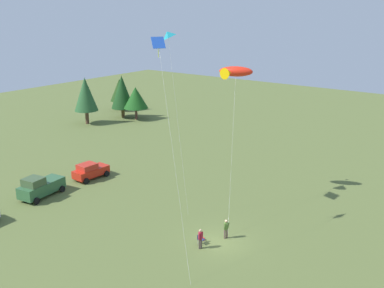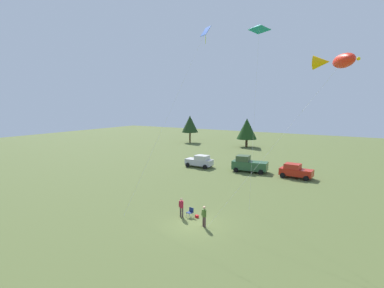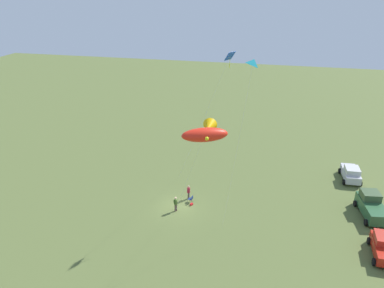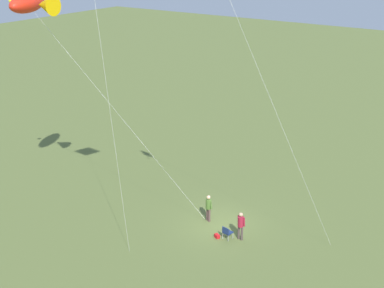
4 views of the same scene
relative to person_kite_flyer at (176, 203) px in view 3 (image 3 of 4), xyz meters
name	(u,v)px [view 3 (image 3 of 4)]	position (x,y,z in m)	size (l,w,h in m)	color
ground_plane	(178,207)	(-0.83, 0.01, -1.02)	(160.00, 160.00, 0.00)	#556331
person_kite_flyer	(176,203)	(0.00, 0.00, 0.00)	(0.58, 0.45, 1.74)	brown
folding_chair	(191,199)	(-2.06, 1.23, -0.53)	(0.56, 0.56, 0.82)	navy
person_spectator	(189,191)	(-2.71, 0.78, 0.00)	(0.53, 0.37, 1.74)	#4A3C39
backpack_on_grass	(191,204)	(-1.51, 1.40, -0.91)	(0.32, 0.22, 0.22)	red
car_silver_compact	(351,173)	(-11.69, 19.57, -0.07)	(4.28, 2.37, 1.89)	#B7B5BC
truck_green_flatbed	(372,206)	(-4.01, 20.52, 0.08)	(5.23, 2.97, 2.34)	#2C5834
car_red_sedan	(384,247)	(2.63, 20.35, -0.07)	(4.27, 2.34, 1.89)	red
kite_large_fish	(206,133)	(8.58, 4.83, 12.01)	(9.93, 6.67, 13.57)	red
kite_diamond_blue	(227,62)	(-2.86, 4.67, 14.85)	(5.21, 7.10, 16.94)	blue
kite_delta_teal	(254,63)	(1.51, 7.49, 15.79)	(1.93, 2.99, 17.28)	teal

